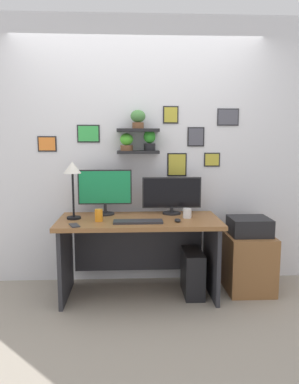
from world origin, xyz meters
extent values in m
plane|color=gray|center=(0.00, 0.00, 0.00)|extent=(8.00, 8.00, 0.00)
cube|color=silver|center=(0.00, 0.44, 1.35)|extent=(4.40, 0.04, 2.70)
cube|color=black|center=(0.00, 0.32, 1.36)|extent=(0.42, 0.20, 0.03)
cube|color=black|center=(0.00, 0.32, 1.57)|extent=(0.42, 0.20, 0.03)
cylinder|color=brown|center=(0.00, 0.32, 1.62)|extent=(0.11, 0.11, 0.06)
ellipsoid|color=#477F40|center=(0.00, 0.32, 1.71)|extent=(0.15, 0.15, 0.12)
cylinder|color=brown|center=(-0.11, 0.32, 1.40)|extent=(0.12, 0.12, 0.05)
ellipsoid|color=green|center=(-0.11, 0.32, 1.48)|extent=(0.13, 0.13, 0.12)
cylinder|color=black|center=(0.11, 0.32, 1.41)|extent=(0.12, 0.12, 0.07)
ellipsoid|color=green|center=(0.11, 0.32, 1.51)|extent=(0.12, 0.12, 0.13)
cube|color=#2D2D33|center=(0.92, 0.42, 1.71)|extent=(0.22, 0.02, 0.17)
cube|color=#4C4C56|center=(0.92, 0.41, 1.71)|extent=(0.20, 0.00, 0.15)
cube|color=black|center=(-0.92, 0.42, 1.44)|extent=(0.19, 0.02, 0.15)
cube|color=orange|center=(-0.92, 0.41, 1.44)|extent=(0.16, 0.00, 0.13)
cube|color=black|center=(0.77, 0.42, 1.28)|extent=(0.17, 0.02, 0.14)
cube|color=gold|center=(0.77, 0.41, 1.28)|extent=(0.14, 0.00, 0.12)
cube|color=black|center=(0.59, 0.42, 1.51)|extent=(0.17, 0.02, 0.20)
cube|color=#4C4C56|center=(0.59, 0.41, 1.51)|extent=(0.15, 0.00, 0.17)
cube|color=black|center=(0.33, 0.42, 1.73)|extent=(0.16, 0.02, 0.17)
cube|color=gold|center=(0.33, 0.41, 1.73)|extent=(0.13, 0.00, 0.15)
cube|color=black|center=(0.40, 0.42, 1.23)|extent=(0.20, 0.02, 0.24)
cube|color=gold|center=(0.40, 0.41, 1.23)|extent=(0.17, 0.00, 0.21)
cube|color=black|center=(-0.50, 0.42, 1.54)|extent=(0.23, 0.02, 0.18)
cube|color=green|center=(-0.50, 0.41, 1.54)|extent=(0.20, 0.00, 0.15)
cube|color=brown|center=(0.00, 0.00, 0.73)|extent=(1.50, 0.68, 0.04)
cube|color=#2D2D33|center=(-0.69, 0.00, 0.35)|extent=(0.04, 0.62, 0.71)
cube|color=#2D2D33|center=(0.69, 0.00, 0.35)|extent=(0.04, 0.62, 0.71)
cube|color=#2D2D33|center=(0.00, 0.30, 0.39)|extent=(1.30, 0.02, 0.50)
cylinder|color=black|center=(-0.33, 0.21, 0.76)|extent=(0.18, 0.18, 0.02)
cylinder|color=black|center=(-0.33, 0.21, 0.82)|extent=(0.03, 0.03, 0.10)
cube|color=black|center=(-0.33, 0.22, 1.02)|extent=(0.52, 0.02, 0.34)
cube|color=#198C4C|center=(-0.33, 0.21, 1.02)|extent=(0.50, 0.00, 0.32)
cylinder|color=black|center=(0.33, 0.21, 0.76)|extent=(0.18, 0.18, 0.02)
cylinder|color=black|center=(0.33, 0.21, 0.79)|extent=(0.03, 0.03, 0.06)
cube|color=black|center=(0.33, 0.22, 0.96)|extent=(0.58, 0.02, 0.30)
cube|color=black|center=(0.33, 0.21, 0.96)|extent=(0.56, 0.00, 0.28)
cube|color=#2D2D33|center=(-0.01, -0.16, 0.76)|extent=(0.44, 0.14, 0.02)
ellipsoid|color=black|center=(0.34, -0.14, 0.77)|extent=(0.06, 0.09, 0.03)
cylinder|color=black|center=(-0.61, 0.03, 0.76)|extent=(0.13, 0.13, 0.02)
cylinder|color=black|center=(-0.61, 0.03, 0.97)|extent=(0.02, 0.02, 0.41)
cone|color=silver|center=(-0.61, 0.03, 1.23)|extent=(0.16, 0.16, 0.11)
cube|color=#2D2D33|center=(-0.56, -0.25, 0.76)|extent=(0.12, 0.16, 0.01)
cylinder|color=white|center=(0.45, 0.02, 0.80)|extent=(0.08, 0.08, 0.09)
cylinder|color=orange|center=(-0.37, -0.08, 0.81)|extent=(0.07, 0.07, 0.11)
cube|color=brown|center=(1.08, 0.08, 0.28)|extent=(0.44, 0.50, 0.56)
cube|color=black|center=(1.08, 0.08, 0.65)|extent=(0.38, 0.34, 0.17)
cube|color=black|center=(0.51, 0.00, 0.21)|extent=(0.18, 0.40, 0.43)
camera|label=1|loc=(-0.07, -3.31, 1.49)|focal=33.88mm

